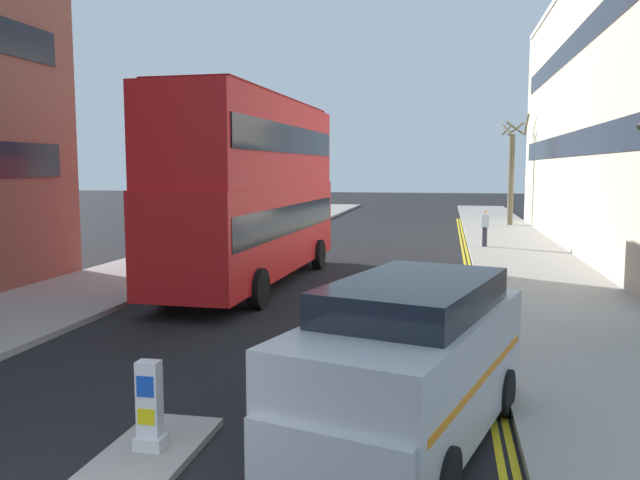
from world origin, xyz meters
name	(u,v)px	position (x,y,z in m)	size (l,w,h in m)	color
sidewalk_right	(544,283)	(6.50, 16.00, 0.07)	(4.00, 80.00, 0.14)	#9E9991
sidewalk_left	(149,270)	(-6.50, 16.00, 0.07)	(4.00, 80.00, 0.14)	#9E9991
kerb_line_outer	(476,295)	(4.40, 14.00, 0.00)	(0.10, 56.00, 0.01)	yellow
kerb_line_inner	(471,295)	(4.24, 14.00, 0.00)	(0.10, 56.00, 0.01)	yellow
traffic_island	(151,452)	(0.00, 2.70, 0.05)	(1.10, 2.20, 0.10)	#9E9991
keep_left_bollard	(150,409)	(0.00, 2.70, 0.61)	(0.36, 0.28, 1.11)	silver
double_decker_bus_away	(253,185)	(-2.24, 14.46, 3.03)	(3.05, 10.88, 5.64)	red
taxi_minivan	(407,363)	(3.08, 3.68, 1.07)	(3.16, 5.15, 2.12)	silver
pedestrian_far	(485,227)	(5.18, 24.51, 0.99)	(0.34, 0.22, 1.62)	#2D2D38
street_tree_mid	(512,173)	(7.30, 36.08, 3.23)	(1.50, 1.63, 6.57)	#6B6047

